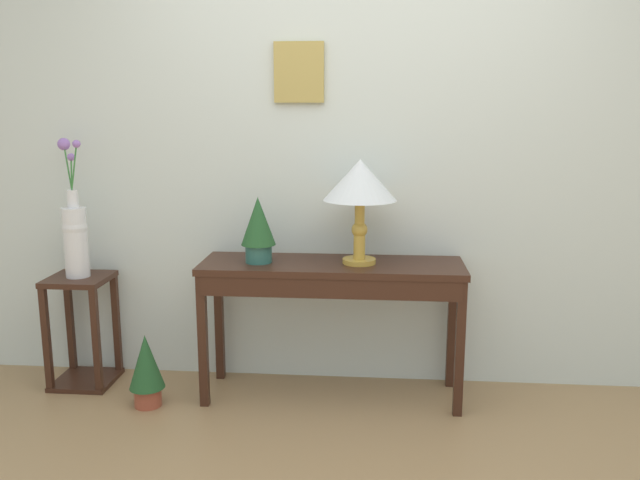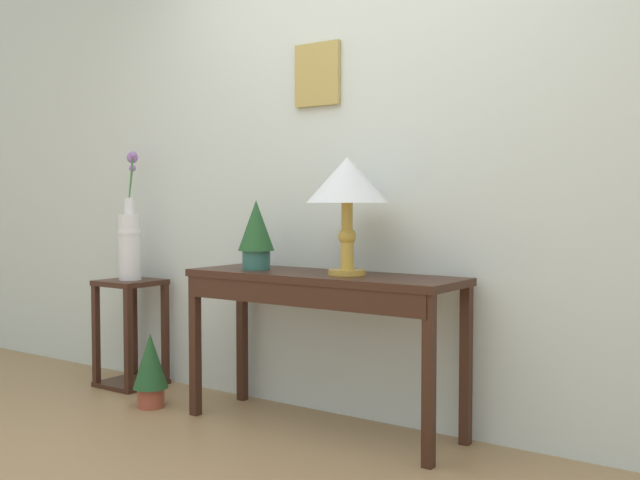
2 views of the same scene
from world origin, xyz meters
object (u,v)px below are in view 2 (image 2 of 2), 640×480
at_px(console_table, 319,294).
at_px(pedestal_stand_left, 131,333).
at_px(table_lamp, 347,185).
at_px(potted_plant_on_console, 256,232).
at_px(flower_vase_tall, 130,238).
at_px(potted_plant_floor, 150,367).

xyz_separation_m(console_table, pedestal_stand_left, (-1.40, 0.07, -0.33)).
xyz_separation_m(table_lamp, potted_plant_on_console, (-0.52, -0.02, -0.22)).
xyz_separation_m(console_table, potted_plant_on_console, (-0.38, 0.00, 0.29)).
relative_size(console_table, flower_vase_tall, 1.83).
bearing_deg(console_table, potted_plant_floor, -168.99).
bearing_deg(flower_vase_tall, pedestal_stand_left, -58.56).
bearing_deg(console_table, table_lamp, 10.01).
relative_size(console_table, table_lamp, 2.55).
bearing_deg(potted_plant_on_console, potted_plant_floor, -161.74).
distance_m(table_lamp, potted_plant_floor, 1.45).
bearing_deg(table_lamp, console_table, -169.99).
relative_size(table_lamp, potted_plant_floor, 1.37).
bearing_deg(table_lamp, potted_plant_on_console, -177.55).
height_order(console_table, potted_plant_on_console, potted_plant_on_console).
bearing_deg(pedestal_stand_left, flower_vase_tall, 121.44).
bearing_deg(potted_plant_on_console, console_table, -0.40).
height_order(console_table, flower_vase_tall, flower_vase_tall).
xyz_separation_m(table_lamp, potted_plant_floor, (-1.09, -0.21, -0.94)).
distance_m(pedestal_stand_left, flower_vase_tall, 0.56).
distance_m(potted_plant_on_console, flower_vase_tall, 1.03).
relative_size(console_table, potted_plant_on_console, 3.98).
distance_m(console_table, potted_plant_floor, 1.06).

